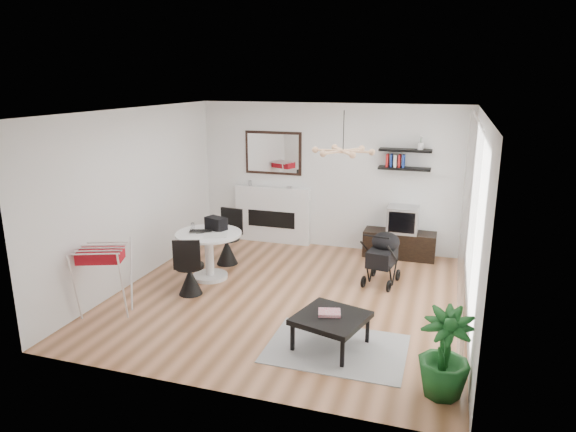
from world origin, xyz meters
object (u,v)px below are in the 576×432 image
(fireplace, at_px, (273,208))
(dining_table, at_px, (209,248))
(crt_tv, at_px, (403,219))
(stroller, at_px, (383,259))
(tv_console, at_px, (399,244))
(potted_plant, at_px, (445,353))
(drying_rack, at_px, (104,279))
(coffee_table, at_px, (331,319))

(fireplace, bearing_deg, dining_table, -98.78)
(fireplace, distance_m, crt_tv, 2.51)
(crt_tv, height_order, dining_table, crt_tv)
(stroller, bearing_deg, fireplace, 157.31)
(tv_console, xyz_separation_m, stroller, (-0.13, -1.30, 0.15))
(tv_console, relative_size, potted_plant, 1.36)
(crt_tv, height_order, stroller, crt_tv)
(drying_rack, distance_m, coffee_table, 3.11)
(fireplace, distance_m, drying_rack, 3.91)
(coffee_table, xyz_separation_m, potted_plant, (1.30, -0.59, 0.10))
(fireplace, xyz_separation_m, drying_rack, (-1.08, -3.75, -0.17))
(dining_table, relative_size, stroller, 1.17)
(fireplace, bearing_deg, crt_tv, -3.60)
(crt_tv, xyz_separation_m, stroller, (-0.16, -1.30, -0.32))
(coffee_table, height_order, potted_plant, potted_plant)
(dining_table, distance_m, drying_rack, 1.80)
(crt_tv, distance_m, stroller, 1.35)
(fireplace, relative_size, potted_plant, 2.32)
(crt_tv, relative_size, dining_table, 0.51)
(dining_table, distance_m, potted_plant, 4.24)
(tv_console, bearing_deg, drying_rack, -134.61)
(crt_tv, xyz_separation_m, drying_rack, (-3.59, -3.60, -0.19))
(tv_console, relative_size, drying_rack, 1.29)
(fireplace, bearing_deg, coffee_table, -61.07)
(potted_plant, bearing_deg, drying_rack, 173.40)
(fireplace, xyz_separation_m, dining_table, (-0.33, -2.12, -0.18))
(dining_table, height_order, coffee_table, dining_table)
(dining_table, height_order, potted_plant, potted_plant)
(dining_table, bearing_deg, coffee_table, -33.39)
(potted_plant, bearing_deg, dining_table, 149.61)
(dining_table, bearing_deg, crt_tv, 34.68)
(fireplace, relative_size, dining_table, 2.06)
(drying_rack, bearing_deg, fireplace, 52.74)
(stroller, bearing_deg, tv_console, 93.56)
(tv_console, relative_size, coffee_table, 1.33)
(coffee_table, bearing_deg, tv_console, 82.86)
(potted_plant, bearing_deg, stroller, 109.41)
(potted_plant, bearing_deg, fireplace, 128.00)
(dining_table, bearing_deg, fireplace, 81.22)
(tv_console, distance_m, crt_tv, 0.47)
(fireplace, xyz_separation_m, potted_plant, (3.33, -4.26, -0.22))
(fireplace, relative_size, drying_rack, 2.21)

